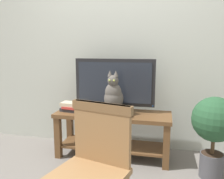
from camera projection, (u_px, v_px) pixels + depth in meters
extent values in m
cube|color=#B7BCB2|center=(122.00, 38.00, 3.02)|extent=(7.00, 0.12, 2.80)
cube|color=brown|center=(113.00, 115.00, 2.78)|extent=(1.34, 0.46, 0.04)
cube|color=brown|center=(58.00, 138.00, 2.79)|extent=(0.07, 0.07, 0.49)
cube|color=brown|center=(166.00, 147.00, 2.52)|extent=(0.07, 0.07, 0.49)
cube|color=brown|center=(70.00, 128.00, 3.13)|extent=(0.07, 0.07, 0.49)
cube|color=brown|center=(166.00, 135.00, 2.86)|extent=(0.07, 0.07, 0.49)
cube|color=brown|center=(113.00, 145.00, 2.84)|extent=(1.24, 0.38, 0.02)
cube|color=black|center=(115.00, 109.00, 2.86)|extent=(0.39, 0.20, 0.03)
cube|color=black|center=(115.00, 107.00, 2.86)|extent=(0.06, 0.04, 0.04)
cube|color=black|center=(115.00, 82.00, 2.80)|extent=(0.95, 0.05, 0.55)
cube|color=#232833|center=(114.00, 83.00, 2.78)|extent=(0.87, 0.01, 0.47)
sphere|color=#2672F2|center=(153.00, 106.00, 2.72)|extent=(0.01, 0.01, 0.01)
cube|color=#2D2D30|center=(114.00, 112.00, 2.71)|extent=(0.41, 0.23, 0.06)
cube|color=black|center=(111.00, 114.00, 2.60)|extent=(0.25, 0.01, 0.03)
ellipsoid|color=#514C47|center=(114.00, 99.00, 2.69)|extent=(0.22, 0.22, 0.24)
ellipsoid|color=#514C47|center=(113.00, 92.00, 2.65)|extent=(0.19, 0.15, 0.22)
sphere|color=#514C47|center=(113.00, 81.00, 2.61)|extent=(0.12, 0.12, 0.12)
cone|color=#514C47|center=(110.00, 73.00, 2.61)|extent=(0.06, 0.06, 0.07)
cone|color=#514C47|center=(116.00, 73.00, 2.59)|extent=(0.06, 0.06, 0.07)
sphere|color=#B2C64C|center=(110.00, 80.00, 2.56)|extent=(0.02, 0.02, 0.02)
sphere|color=#B2C64C|center=(114.00, 81.00, 2.55)|extent=(0.02, 0.02, 0.02)
cylinder|color=#514C47|center=(118.00, 109.00, 2.61)|extent=(0.07, 0.18, 0.04)
cube|color=olive|center=(86.00, 178.00, 1.47)|extent=(0.54, 0.54, 0.04)
cube|color=olive|center=(102.00, 133.00, 1.60)|extent=(0.41, 0.14, 0.42)
cube|color=brown|center=(101.00, 107.00, 1.57)|extent=(0.44, 0.16, 0.06)
cube|color=#2D2D33|center=(71.00, 110.00, 2.84)|extent=(0.26, 0.18, 0.04)
cube|color=#B2332D|center=(71.00, 107.00, 2.82)|extent=(0.20, 0.17, 0.03)
cube|color=beige|center=(71.00, 104.00, 2.82)|extent=(0.25, 0.16, 0.04)
cylinder|color=#47474C|center=(211.00, 165.00, 2.38)|extent=(0.23, 0.23, 0.25)
cylinder|color=#332319|center=(212.00, 154.00, 2.36)|extent=(0.21, 0.21, 0.02)
cylinder|color=#4C3823|center=(213.00, 145.00, 2.35)|extent=(0.04, 0.04, 0.18)
sphere|color=#234C2D|center=(215.00, 119.00, 2.30)|extent=(0.44, 0.44, 0.44)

